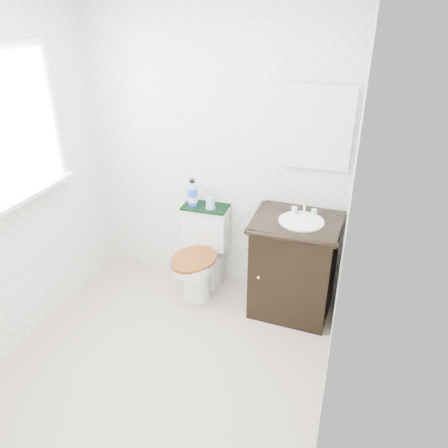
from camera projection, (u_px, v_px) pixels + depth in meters
The scene contains 12 objects.
floor at pixel (162, 365), 3.06m from camera, with size 2.40×2.40×0.00m, color beige.
wall_back at pixel (215, 150), 3.54m from camera, with size 2.40×2.40×0.00m, color white.
wall_right at pixel (345, 237), 2.23m from camera, with size 2.40×2.40×0.00m, color white.
window at pixel (14, 125), 2.86m from camera, with size 0.02×0.70×0.90m, color white.
mirror at pixel (317, 128), 3.19m from camera, with size 0.50×0.02×0.60m, color silver.
toilet at pixel (202, 256), 3.76m from camera, with size 0.42×0.64×0.73m.
vanity at pixel (294, 264), 3.43m from camera, with size 0.68×0.59×0.92m.
trash_bin at pixel (213, 267), 3.93m from camera, with size 0.20×0.16×0.29m.
towel at pixel (205, 207), 3.67m from camera, with size 0.38×0.22×0.02m, color black.
mouthwash_bottle at pixel (192, 193), 3.64m from camera, with size 0.08×0.08×0.23m.
cup at pixel (210, 203), 3.60m from camera, with size 0.08×0.08×0.10m, color #80A7D2.
soap_bar at pixel (297, 213), 3.34m from camera, with size 0.07×0.04×0.02m, color #187677.
Camera 1 is at (1.10, -2.05, 2.26)m, focal length 35.00 mm.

